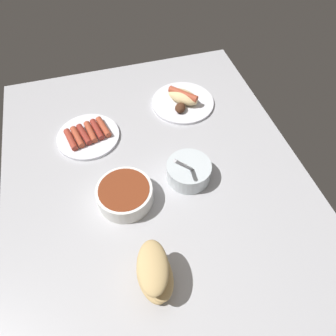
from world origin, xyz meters
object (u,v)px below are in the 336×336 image
Objects in this scene: plate_sausages at (88,135)px; bread_stack at (154,273)px; bowl_coleslaw at (188,169)px; bowl_chili at (125,194)px; plate_hotdog_assembled at (183,100)px.

bread_stack is (51.74, 9.29, 4.37)cm from plate_sausages.
bread_stack reaches higher than plate_sausages.
bread_stack is at bearing -32.29° from bowl_coleslaw.
bread_stack is at bearing 10.18° from plate_sausages.
bread_stack is at bearing 5.14° from bowl_chili.
plate_sausages is at bearing -165.43° from bowl_chili.
bread_stack is 64.28cm from plate_hotdog_assembled.
plate_hotdog_assembled is at bearing 101.38° from plate_sausages.
bowl_coleslaw reaches higher than bowl_chili.
plate_sausages is 36.06cm from bowl_coleslaw.
plate_sausages is 1.31× the size of bowl_chili.
bowl_chili reaches higher than plate_sausages.
plate_hotdog_assembled is 1.45× the size of bowl_coleslaw.
bowl_coleslaw is (24.07, 26.78, 2.09)cm from plate_sausages.
bowl_coleslaw is at bearing 48.05° from plate_sausages.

